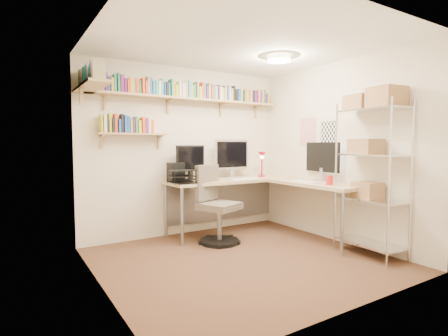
% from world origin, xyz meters
% --- Properties ---
extents(ground, '(3.20, 3.20, 0.00)m').
position_xyz_m(ground, '(0.00, 0.00, 0.00)').
color(ground, '#43261C').
rests_on(ground, ground).
extents(room_shell, '(3.24, 3.04, 2.52)m').
position_xyz_m(room_shell, '(0.00, 0.00, 1.55)').
color(room_shell, beige).
rests_on(room_shell, ground).
extents(wall_shelves, '(3.12, 1.09, 0.80)m').
position_xyz_m(wall_shelves, '(-0.42, 1.30, 2.03)').
color(wall_shelves, tan).
rests_on(wall_shelves, ground).
extents(corner_desk, '(2.21, 2.10, 1.43)m').
position_xyz_m(corner_desk, '(0.70, 0.91, 0.82)').
color(corner_desk, beige).
rests_on(corner_desk, ground).
extents(office_chair, '(0.61, 0.62, 1.07)m').
position_xyz_m(office_chair, '(0.10, 0.79, 0.45)').
color(office_chair, black).
rests_on(office_chair, ground).
extents(wire_rack, '(0.47, 0.84, 2.02)m').
position_xyz_m(wire_rack, '(1.42, -0.67, 1.40)').
color(wire_rack, silver).
rests_on(wire_rack, ground).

